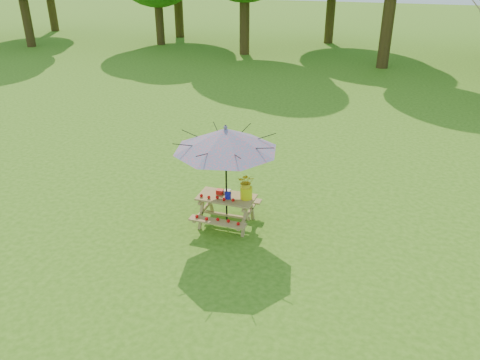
% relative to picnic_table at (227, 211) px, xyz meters
% --- Properties ---
extents(ground, '(120.00, 120.00, 0.00)m').
position_rel_picnic_table_xyz_m(ground, '(-1.48, -3.43, -0.33)').
color(ground, '#366713').
rests_on(ground, ground).
extents(picnic_table, '(1.20, 1.32, 0.67)m').
position_rel_picnic_table_xyz_m(picnic_table, '(0.00, 0.00, 0.00)').
color(picnic_table, '#A8854C').
rests_on(picnic_table, ground).
extents(patio_umbrella, '(2.50, 2.50, 2.25)m').
position_rel_picnic_table_xyz_m(patio_umbrella, '(0.00, 0.00, 1.62)').
color(patio_umbrella, black).
rests_on(patio_umbrella, ground).
extents(produce_bins, '(0.37, 0.35, 0.13)m').
position_rel_picnic_table_xyz_m(produce_bins, '(-0.04, 0.03, 0.40)').
color(produce_bins, red).
rests_on(produce_bins, picnic_table).
extents(tomatoes_row, '(0.77, 0.13, 0.07)m').
position_rel_picnic_table_xyz_m(tomatoes_row, '(-0.15, -0.18, 0.38)').
color(tomatoes_row, '#C20806').
rests_on(tomatoes_row, picnic_table).
extents(flower_bucket, '(0.39, 0.36, 0.57)m').
position_rel_picnic_table_xyz_m(flower_bucket, '(0.42, 0.06, 0.65)').
color(flower_bucket, yellow).
rests_on(flower_bucket, picnic_table).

